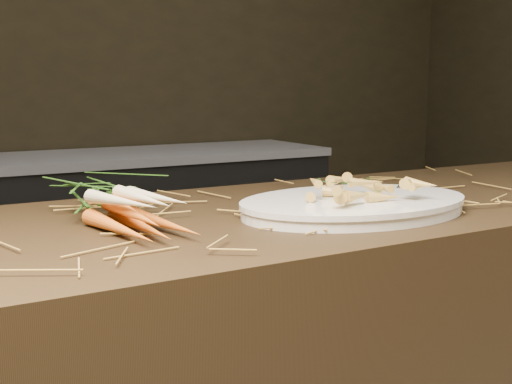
# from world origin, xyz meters

# --- Properties ---
(back_counter) EXTENTS (1.82, 0.62, 0.84)m
(back_counter) POSITION_xyz_m (0.30, 2.18, 0.42)
(back_counter) COLOR black
(back_counter) RESTS_ON ground
(straw_bedding) EXTENTS (1.40, 0.60, 0.02)m
(straw_bedding) POSITION_xyz_m (0.00, 0.30, 0.91)
(straw_bedding) COLOR olive
(straw_bedding) RESTS_ON main_counter
(root_veg_bunch) EXTENTS (0.18, 0.46, 0.09)m
(root_veg_bunch) POSITION_xyz_m (-0.43, 0.36, 0.94)
(root_veg_bunch) COLOR #C84812
(root_veg_bunch) RESTS_ON main_counter
(serving_platter) EXTENTS (0.51, 0.36, 0.03)m
(serving_platter) POSITION_xyz_m (0.03, 0.19, 0.91)
(serving_platter) COLOR white
(serving_platter) RESTS_ON main_counter
(roasted_veg_heap) EXTENTS (0.25, 0.19, 0.06)m
(roasted_veg_heap) POSITION_xyz_m (0.03, 0.19, 0.95)
(roasted_veg_heap) COLOR #B08B35
(roasted_veg_heap) RESTS_ON serving_platter
(serving_fork) EXTENTS (0.15, 0.14, 0.00)m
(serving_fork) POSITION_xyz_m (0.20, 0.16, 0.93)
(serving_fork) COLOR silver
(serving_fork) RESTS_ON serving_platter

